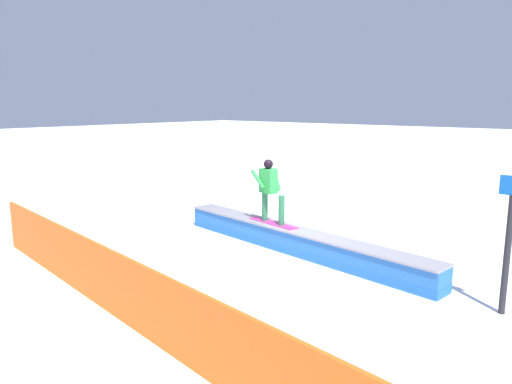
# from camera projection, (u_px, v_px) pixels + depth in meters

# --- Properties ---
(ground_plane) EXTENTS (120.00, 120.00, 0.00)m
(ground_plane) POSITION_uv_depth(u_px,v_px,m) (295.00, 252.00, 10.76)
(ground_plane) COLOR white
(grind_box) EXTENTS (6.98, 1.46, 0.54)m
(grind_box) POSITION_uv_depth(u_px,v_px,m) (296.00, 242.00, 10.71)
(grind_box) COLOR blue
(grind_box) RESTS_ON ground_plane
(snowboarder) EXTENTS (1.48, 0.53, 1.49)m
(snowboarder) POSITION_uv_depth(u_px,v_px,m) (270.00, 188.00, 11.13)
(snowboarder) COLOR #C62F85
(snowboarder) RESTS_ON grind_box
(safety_fence) EXTENTS (10.61, 1.39, 1.07)m
(safety_fence) POSITION_uv_depth(u_px,v_px,m) (123.00, 289.00, 7.25)
(safety_fence) COLOR orange
(safety_fence) RESTS_ON ground_plane
(trail_marker) EXTENTS (0.40, 0.10, 2.22)m
(trail_marker) POSITION_uv_depth(u_px,v_px,m) (508.00, 242.00, 7.42)
(trail_marker) COLOR #262628
(trail_marker) RESTS_ON ground_plane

